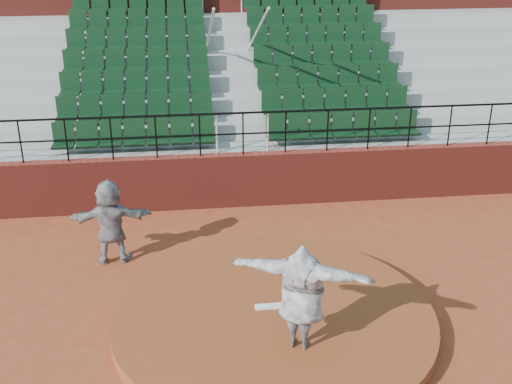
% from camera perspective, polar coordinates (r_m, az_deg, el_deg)
% --- Properties ---
extents(ground, '(90.00, 90.00, 0.00)m').
position_cam_1_polar(ground, '(11.25, 1.56, -11.65)').
color(ground, brown).
rests_on(ground, ground).
extents(pitchers_mound, '(5.50, 5.50, 0.25)m').
position_cam_1_polar(pitchers_mound, '(11.18, 1.57, -11.12)').
color(pitchers_mound, brown).
rests_on(pitchers_mound, ground).
extents(pitching_rubber, '(0.60, 0.15, 0.03)m').
position_cam_1_polar(pitching_rubber, '(11.22, 1.46, -10.10)').
color(pitching_rubber, white).
rests_on(pitching_rubber, pitchers_mound).
extents(boundary_wall, '(24.00, 0.30, 1.30)m').
position_cam_1_polar(boundary_wall, '(15.32, -1.12, 1.12)').
color(boundary_wall, maroon).
rests_on(boundary_wall, ground).
extents(wall_railing, '(24.04, 0.05, 1.03)m').
position_cam_1_polar(wall_railing, '(14.85, -1.16, 6.05)').
color(wall_railing, black).
rests_on(wall_railing, boundary_wall).
extents(seating_deck, '(24.00, 5.97, 4.63)m').
position_cam_1_polar(seating_deck, '(18.49, -2.31, 7.68)').
color(seating_deck, '#9B9C96').
rests_on(seating_deck, ground).
extents(press_box_facade, '(24.00, 3.00, 7.10)m').
position_cam_1_polar(press_box_facade, '(21.94, -3.29, 15.76)').
color(press_box_facade, maroon).
rests_on(press_box_facade, ground).
extents(pitcher, '(2.24, 1.41, 1.77)m').
position_cam_1_polar(pitcher, '(9.89, 4.05, -9.22)').
color(pitcher, black).
rests_on(pitcher, pitchers_mound).
extents(fielder, '(1.64, 0.57, 1.75)m').
position_cam_1_polar(fielder, '(13.03, -12.80, -2.59)').
color(fielder, black).
rests_on(fielder, ground).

